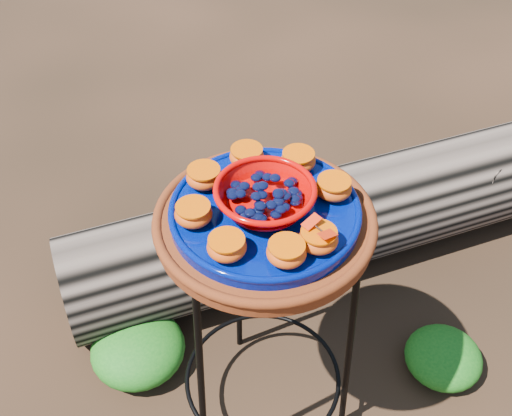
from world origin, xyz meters
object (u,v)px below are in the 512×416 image
object	(u,v)px
terracotta_saucer	(265,224)
cobalt_plate	(265,213)
driftwood_log	(336,218)
plant_stand	(263,332)
red_bowl	(265,198)

from	to	relation	value
terracotta_saucer	cobalt_plate	size ratio (longest dim) A/B	1.17
terracotta_saucer	driftwood_log	bearing A→B (deg)	49.54
plant_stand	terracotta_saucer	distance (m)	0.37
terracotta_saucer	cobalt_plate	world-z (taller)	cobalt_plate
red_bowl	driftwood_log	xyz separation A→B (m)	(0.41, 0.48, -0.62)
cobalt_plate	red_bowl	xyz separation A→B (m)	(0.00, 0.00, 0.04)
plant_stand	red_bowl	xyz separation A→B (m)	(0.00, 0.00, 0.44)
terracotta_saucer	driftwood_log	world-z (taller)	terracotta_saucer
red_bowl	plant_stand	bearing A→B (deg)	0.00
plant_stand	driftwood_log	world-z (taller)	plant_stand
cobalt_plate	driftwood_log	bearing A→B (deg)	49.54
red_bowl	terracotta_saucer	bearing A→B (deg)	0.00
plant_stand	driftwood_log	distance (m)	0.66
cobalt_plate	red_bowl	size ratio (longest dim) A/B	2.00
terracotta_saucer	cobalt_plate	bearing A→B (deg)	0.00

